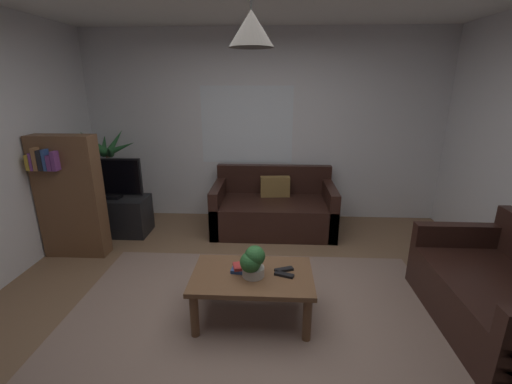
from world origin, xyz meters
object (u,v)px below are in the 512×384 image
couch_right_side (503,299)px  coffee_table (252,281)px  book_on_table_1 (241,266)px  tv_stand (115,215)px  pendant_lamp (251,28)px  book_on_table_0 (239,270)px  remote_on_table_0 (284,270)px  tv (109,178)px  couch_under_window (273,210)px  potted_plant_on_table (253,262)px  potted_palm_corner (110,181)px  bookshelf_corner (69,196)px  remote_on_table_1 (284,275)px

couch_right_side → coffee_table: couch_right_side is taller
book_on_table_1 → tv_stand: size_ratio=0.13×
coffee_table → book_on_table_1: book_on_table_1 is taller
coffee_table → pendant_lamp: 1.92m
book_on_table_0 → pendant_lamp: size_ratio=0.27×
remote_on_table_0 → tv: size_ratio=0.19×
couch_right_side → tv_stand: bearing=-112.9°
couch_under_window → book_on_table_0: 1.88m
remote_on_table_0 → pendant_lamp: pendant_lamp is taller
potted_plant_on_table → potted_palm_corner: size_ratio=0.20×
book_on_table_1 → bookshelf_corner: (-2.02, 1.00, 0.26)m
remote_on_table_0 → potted_plant_on_table: 0.31m
coffee_table → tv_stand: bearing=139.7°
tv → tv_stand: bearing=90.0°
couch_right_side → tv: (-3.95, 1.65, 0.50)m
couch_under_window → book_on_table_1: 1.87m
bookshelf_corner → pendant_lamp: pendant_lamp is taller
couch_right_side → remote_on_table_1: 1.76m
remote_on_table_0 → tv_stand: 2.71m
potted_palm_corner → couch_under_window: bearing=-4.0°
potted_plant_on_table → remote_on_table_0: bearing=23.1°
pendant_lamp → potted_plant_on_table: bearing=-80.8°
book_on_table_0 → tv: bearing=139.0°
tv → potted_palm_corner: 0.51m
potted_plant_on_table → pendant_lamp: bearing=99.2°
couch_right_side → potted_palm_corner: (-4.15, 2.08, 0.33)m
couch_under_window → remote_on_table_0: (0.09, -1.82, 0.16)m
couch_right_side → couch_under_window: bearing=-136.1°
tv → couch_under_window: bearing=7.3°
couch_right_side → book_on_table_0: couch_right_side is taller
tv_stand → potted_plant_on_table: bearing=-40.9°
coffee_table → couch_right_side: bearing=-1.0°
book_on_table_1 → coffee_table: bearing=-23.3°
couch_under_window → potted_palm_corner: 2.33m
couch_under_window → potted_plant_on_table: 1.96m
potted_plant_on_table → pendant_lamp: 1.72m
book_on_table_0 → pendant_lamp: pendant_lamp is taller
potted_plant_on_table → tv: size_ratio=0.32×
remote_on_table_0 → remote_on_table_1: bearing=-20.5°
potted_plant_on_table → book_on_table_1: bearing=140.4°
tv → potted_palm_corner: bearing=114.9°
bookshelf_corner → tv: bearing=72.1°
couch_under_window → book_on_table_1: bearing=-98.4°
tv_stand → couch_under_window: bearing=6.7°
couch_under_window → potted_plant_on_table: couch_under_window is taller
potted_plant_on_table → coffee_table: bearing=99.2°
couch_under_window → tv_stand: (-2.11, -0.25, -0.02)m
potted_plant_on_table → potted_palm_corner: potted_palm_corner is taller
couch_under_window → bookshelf_corner: bearing=-159.8°
couch_right_side → potted_plant_on_table: size_ratio=5.26×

